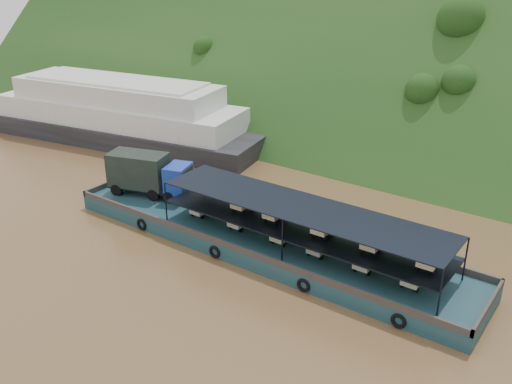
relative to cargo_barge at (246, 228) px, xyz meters
The scene contains 4 objects.
ground 1.65m from the cargo_barge, 15.36° to the right, with size 160.00×160.00×0.00m, color brown.
hillside 35.76m from the cargo_barge, 88.36° to the left, with size 140.00×28.00×28.00m, color #163A15.
cargo_barge is the anchor object (origin of this frame).
passenger_ferry 30.95m from the cargo_barge, 156.77° to the left, with size 38.21×15.86×7.52m.
Camera 1 is at (23.58, -32.59, 22.43)m, focal length 40.00 mm.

